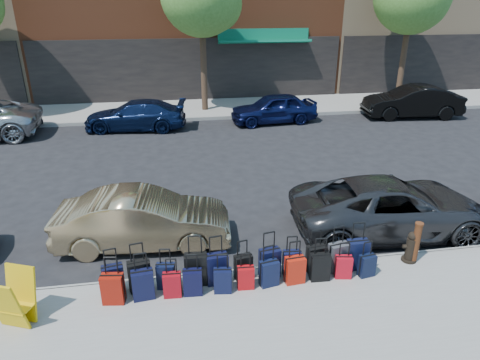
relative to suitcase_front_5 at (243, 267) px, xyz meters
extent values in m
plane|color=black|center=(-0.01, 4.79, -0.42)|extent=(120.00, 120.00, 0.00)
cube|color=gray|center=(-0.01, -1.71, -0.34)|extent=(60.00, 4.00, 0.15)
cube|color=gray|center=(-0.01, 14.79, -0.34)|extent=(60.00, 4.00, 0.15)
cube|color=gray|center=(-0.01, 0.31, -0.34)|extent=(60.00, 0.08, 0.15)
cube|color=gray|center=(-0.01, 12.77, -0.34)|extent=(60.00, 0.08, 0.15)
cube|color=black|center=(-0.01, 16.74, 1.28)|extent=(16.66, 0.15, 3.40)
cube|color=#0B6446|center=(3.99, 16.39, 2.78)|extent=(5.00, 0.91, 0.27)
cube|color=#0B6446|center=(3.99, 16.69, 3.13)|extent=(5.00, 0.10, 0.60)
cube|color=black|center=(15.99, 16.74, 1.28)|extent=(14.70, 0.15, 3.40)
cylinder|color=black|center=(0.49, 14.29, 2.13)|extent=(0.30, 0.30, 4.80)
sphere|color=#427727|center=(1.09, 14.29, 4.72)|extent=(2.58, 2.58, 2.58)
cylinder|color=black|center=(10.99, 14.29, 2.13)|extent=(0.30, 0.30, 4.80)
sphere|color=#427727|center=(11.59, 14.29, 4.72)|extent=(2.58, 2.58, 2.58)
cube|color=black|center=(-2.55, -0.03, 0.02)|extent=(0.42, 0.28, 0.59)
cylinder|color=black|center=(-2.55, -0.03, 0.66)|extent=(0.22, 0.07, 0.03)
cube|color=black|center=(-2.05, -0.03, 0.05)|extent=(0.46, 0.31, 0.63)
cylinder|color=black|center=(-2.05, -0.03, 0.73)|extent=(0.24, 0.08, 0.03)
cube|color=black|center=(-1.55, -0.06, 0.00)|extent=(0.38, 0.24, 0.53)
cylinder|color=black|center=(-1.55, -0.06, 0.57)|extent=(0.20, 0.06, 0.03)
cube|color=black|center=(-0.96, -0.02, 0.06)|extent=(0.46, 0.27, 0.66)
cylinder|color=black|center=(-0.96, -0.02, 0.78)|extent=(0.25, 0.05, 0.03)
cube|color=black|center=(-0.54, -0.06, 0.05)|extent=(0.46, 0.29, 0.65)
cylinder|color=black|center=(-0.54, -0.06, 0.75)|extent=(0.24, 0.06, 0.03)
cube|color=black|center=(0.00, 0.00, 0.00)|extent=(0.39, 0.26, 0.53)
cylinder|color=black|center=(0.00, 0.00, 0.57)|extent=(0.20, 0.07, 0.03)
cube|color=black|center=(0.54, -0.01, 0.04)|extent=(0.45, 0.30, 0.62)
cylinder|color=black|center=(0.54, -0.01, 0.71)|extent=(0.23, 0.07, 0.03)
cube|color=black|center=(1.00, -0.03, 0.00)|extent=(0.38, 0.23, 0.54)
cylinder|color=black|center=(1.00, -0.03, 0.59)|extent=(0.20, 0.05, 0.03)
cube|color=black|center=(1.54, 0.01, 0.02)|extent=(0.41, 0.27, 0.58)
cylinder|color=black|center=(1.54, 0.01, 0.66)|extent=(0.22, 0.06, 0.03)
cube|color=#37373C|center=(2.00, -0.04, 0.04)|extent=(0.45, 0.31, 0.62)
cylinder|color=black|center=(2.00, -0.04, 0.72)|extent=(0.23, 0.08, 0.03)
cube|color=black|center=(2.42, -0.03, 0.06)|extent=(0.44, 0.24, 0.66)
cylinder|color=black|center=(2.42, -0.03, 0.77)|extent=(0.25, 0.03, 0.03)
cube|color=maroon|center=(-2.52, -0.34, 0.03)|extent=(0.43, 0.29, 0.59)
cylinder|color=black|center=(-2.52, -0.34, 0.67)|extent=(0.23, 0.06, 0.03)
cube|color=black|center=(-1.98, -0.31, 0.03)|extent=(0.43, 0.28, 0.59)
cylinder|color=black|center=(-1.98, -0.31, 0.68)|extent=(0.23, 0.06, 0.03)
cube|color=maroon|center=(-1.43, -0.34, -0.02)|extent=(0.35, 0.21, 0.50)
cylinder|color=black|center=(-1.43, -0.34, 0.52)|extent=(0.19, 0.04, 0.03)
cube|color=black|center=(-1.04, -0.34, 0.00)|extent=(0.37, 0.23, 0.53)
cylinder|color=black|center=(-1.04, -0.34, 0.57)|extent=(0.20, 0.04, 0.03)
cube|color=black|center=(-0.47, -0.37, -0.02)|extent=(0.36, 0.24, 0.50)
cylinder|color=black|center=(-0.47, -0.37, 0.53)|extent=(0.19, 0.06, 0.03)
cube|color=#A80A0F|center=(-0.01, -0.32, -0.03)|extent=(0.33, 0.20, 0.47)
cylinder|color=black|center=(-0.01, -0.32, 0.49)|extent=(0.18, 0.04, 0.03)
cube|color=black|center=(0.47, -0.30, 0.00)|extent=(0.40, 0.28, 0.54)
cylinder|color=black|center=(0.47, -0.30, 0.59)|extent=(0.21, 0.07, 0.03)
cube|color=#AE1A0B|center=(0.99, -0.30, 0.01)|extent=(0.40, 0.26, 0.57)
cylinder|color=black|center=(0.99, -0.30, 0.63)|extent=(0.22, 0.05, 0.03)
cube|color=black|center=(1.52, -0.29, 0.02)|extent=(0.40, 0.24, 0.57)
cylinder|color=black|center=(1.52, -0.29, 0.64)|extent=(0.22, 0.04, 0.03)
cube|color=#AE0B18|center=(2.02, -0.30, -0.03)|extent=(0.36, 0.24, 0.48)
cylinder|color=black|center=(2.02, -0.30, 0.50)|extent=(0.19, 0.06, 0.03)
cube|color=black|center=(2.51, -0.33, -0.03)|extent=(0.35, 0.24, 0.48)
cylinder|color=black|center=(2.51, -0.33, 0.49)|extent=(0.18, 0.06, 0.03)
cylinder|color=black|center=(3.67, 0.03, -0.24)|extent=(0.32, 0.32, 0.05)
cylinder|color=black|center=(3.67, 0.03, 0.03)|extent=(0.21, 0.21, 0.50)
sphere|color=black|center=(3.67, 0.03, 0.34)|extent=(0.20, 0.20, 0.20)
cylinder|color=black|center=(3.67, 0.03, 0.09)|extent=(0.37, 0.15, 0.09)
cylinder|color=#38190C|center=(3.74, -0.02, 0.20)|extent=(0.15, 0.15, 0.93)
cylinder|color=#38190C|center=(3.74, -0.02, 0.66)|extent=(0.18, 0.18, 0.04)
cube|color=gold|center=(-4.19, -0.83, 0.25)|extent=(0.62, 0.45, 1.02)
cube|color=gold|center=(-4.05, -0.49, 0.25)|extent=(0.62, 0.45, 1.02)
cube|color=gold|center=(-4.12, -0.66, 0.09)|extent=(0.67, 0.56, 0.02)
imported|color=tan|center=(-2.04, 1.90, 0.24)|extent=(4.11, 1.69, 1.32)
imported|color=#343436|center=(3.98, 1.56, 0.26)|extent=(4.99, 2.47, 1.36)
imported|color=#0D1939|center=(-2.79, 11.75, 0.22)|extent=(4.58, 2.30, 1.28)
imported|color=#0D143D|center=(3.48, 11.83, 0.26)|extent=(4.11, 1.97, 1.35)
imported|color=black|center=(10.31, 11.68, 0.34)|extent=(4.75, 2.07, 1.52)
camera|label=1|loc=(-1.25, -7.14, 5.04)|focal=32.00mm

